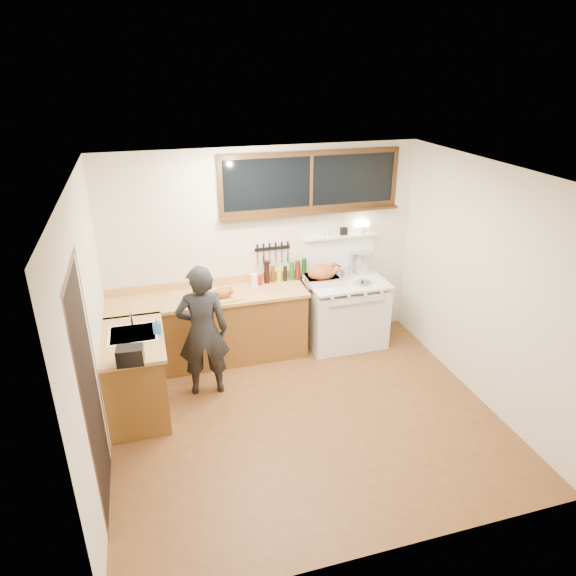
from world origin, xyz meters
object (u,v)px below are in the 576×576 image
object	(u,v)px
cutting_board	(223,294)
roast_turkey	(322,275)
man	(203,331)
vintage_stove	(345,310)

from	to	relation	value
cutting_board	roast_turkey	distance (m)	1.30
cutting_board	roast_turkey	size ratio (longest dim) A/B	0.92
roast_turkey	cutting_board	bearing A→B (deg)	-174.71
cutting_board	roast_turkey	xyz separation A→B (m)	(1.30, 0.12, 0.05)
man	cutting_board	world-z (taller)	man
man	vintage_stove	bearing A→B (deg)	17.85
vintage_stove	man	distance (m)	2.07
vintage_stove	roast_turkey	bearing A→B (deg)	176.80
roast_turkey	vintage_stove	bearing A→B (deg)	-3.20
vintage_stove	roast_turkey	world-z (taller)	vintage_stove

